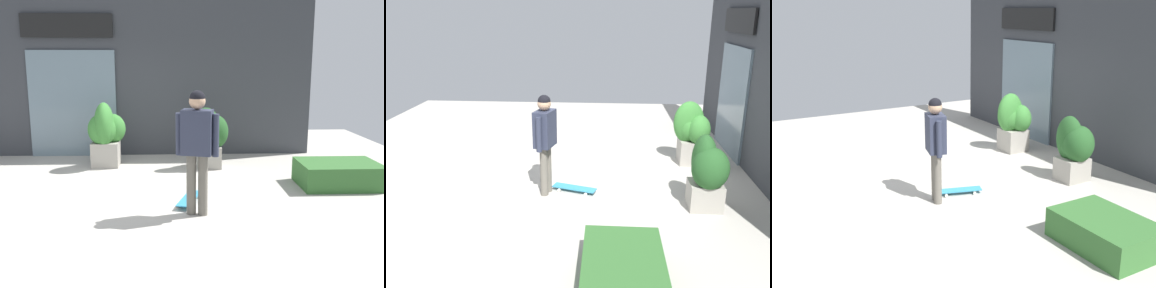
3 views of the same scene
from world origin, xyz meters
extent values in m
plane|color=#B2ADA3|center=(0.00, 0.00, 0.00)|extent=(12.00, 12.00, 0.00)
cube|color=#383A3F|center=(0.00, 2.98, 1.83)|extent=(7.71, 0.25, 3.66)
cube|color=slate|center=(-1.30, 2.84, 1.13)|extent=(1.85, 0.06, 2.27)
cube|color=black|center=(-1.34, 2.82, 2.76)|extent=(1.89, 0.05, 0.48)
cylinder|color=#666056|center=(1.10, -0.79, 0.42)|extent=(0.13, 0.13, 0.84)
cylinder|color=#666056|center=(1.25, -0.83, 0.42)|extent=(0.13, 0.13, 0.84)
cube|color=#2D3347|center=(1.17, -0.81, 1.13)|extent=(0.45, 0.35, 0.59)
cylinder|color=#2D3347|center=(0.94, -0.75, 1.10)|extent=(0.09, 0.09, 0.56)
cylinder|color=#2D3347|center=(1.41, -0.87, 1.10)|extent=(0.09, 0.09, 0.56)
sphere|color=tan|center=(1.17, -0.81, 1.54)|extent=(0.22, 0.22, 0.22)
sphere|color=black|center=(1.17, -0.81, 1.58)|extent=(0.21, 0.21, 0.21)
cube|color=teal|center=(1.08, -0.34, 0.07)|extent=(0.41, 0.78, 0.02)
cylinder|color=silver|center=(1.05, -0.08, 0.03)|extent=(0.04, 0.06, 0.05)
cylinder|color=silver|center=(1.26, -0.14, 0.03)|extent=(0.04, 0.06, 0.05)
cylinder|color=silver|center=(0.91, -0.54, 0.03)|extent=(0.04, 0.06, 0.05)
cylinder|color=silver|center=(1.11, -0.61, 0.03)|extent=(0.04, 0.06, 0.05)
cube|color=gray|center=(-0.48, 1.90, 0.24)|extent=(0.52, 0.50, 0.48)
ellipsoid|color=#387A33|center=(-0.35, 1.99, 0.73)|extent=(0.52, 0.44, 0.59)
ellipsoid|color=#387A33|center=(-0.48, 1.81, 0.84)|extent=(0.37, 0.59, 0.85)
ellipsoid|color=#387A33|center=(-0.53, 1.81, 0.74)|extent=(0.55, 0.47, 0.61)
cube|color=gray|center=(1.54, 1.73, 0.21)|extent=(0.46, 0.50, 0.42)
ellipsoid|color=#235123|center=(1.55, 1.75, 0.66)|extent=(0.40, 0.53, 0.56)
ellipsoid|color=#235123|center=(1.65, 1.75, 0.70)|extent=(0.53, 0.56, 0.66)
ellipsoid|color=#235123|center=(1.48, 1.68, 0.77)|extent=(0.55, 0.37, 0.82)
cube|color=#33662D|center=(3.59, 0.39, 0.20)|extent=(1.30, 0.90, 0.40)
camera|label=1|loc=(0.88, -6.20, 2.08)|focal=39.06mm
camera|label=2|loc=(7.45, 0.18, 2.94)|focal=38.16mm
camera|label=3|loc=(7.34, -3.92, 2.98)|focal=43.27mm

